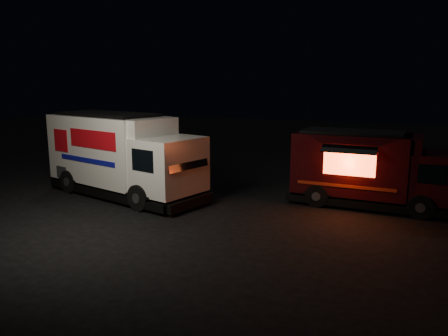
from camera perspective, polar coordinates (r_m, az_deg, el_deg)
ground at (r=15.60m, az=-4.42°, el=-5.86°), size 80.00×80.00×0.00m
white_truck at (r=18.00m, az=-12.87°, el=1.63°), size 7.75×4.31×3.33m
red_truck at (r=17.00m, az=18.89°, el=-0.16°), size 6.09×2.44×2.79m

